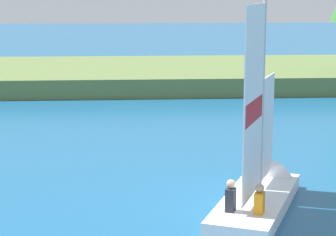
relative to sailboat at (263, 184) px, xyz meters
The scene contains 2 objects.
shore_bank 21.96m from the sailboat, 100.22° to the left, with size 80.00×11.74×0.98m, color #5B703D.
sailboat is the anchor object (origin of this frame).
Camera 1 is at (0.43, -7.70, 5.24)m, focal length 69.11 mm.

